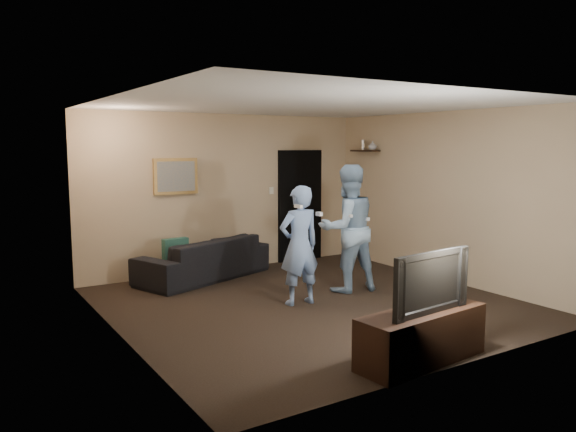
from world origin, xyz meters
TOP-DOWN VIEW (x-y plane):
  - ground at (0.00, 0.00)m, footprint 5.00×5.00m
  - ceiling at (0.00, 0.00)m, footprint 5.00×5.00m
  - wall_back at (0.00, 2.50)m, footprint 5.00×0.04m
  - wall_front at (0.00, -2.50)m, footprint 5.00×0.04m
  - wall_left at (-2.50, 0.00)m, footprint 0.04×5.00m
  - wall_right at (2.50, 0.00)m, footprint 0.04×5.00m
  - sofa at (-0.63, 2.07)m, footprint 2.37×1.57m
  - throw_pillow at (-1.08, 2.07)m, footprint 0.41×0.17m
  - painting_frame at (-0.90, 2.48)m, footprint 0.72×0.05m
  - painting_canvas at (-0.90, 2.45)m, footprint 0.62×0.01m
  - doorway at (1.45, 2.47)m, footprint 0.90×0.06m
  - light_switch at (0.85, 2.48)m, footprint 0.08×0.02m
  - wall_shelf at (2.39, 1.80)m, footprint 0.20×0.60m
  - shelf_vase at (2.39, 1.60)m, footprint 0.17×0.17m
  - shelf_figurine at (2.39, 1.86)m, footprint 0.06×0.06m
  - tv_console at (-0.23, -2.23)m, footprint 1.46×0.59m
  - television at (-0.23, -2.23)m, footprint 1.04×0.23m
  - wii_player_left at (-0.14, 0.07)m, footprint 0.59×0.49m
  - wii_player_right at (0.82, 0.28)m, footprint 0.97×0.81m

SIDE VIEW (x-z plane):
  - ground at x=0.00m, z-range 0.00..0.00m
  - tv_console at x=-0.23m, z-range 0.00..0.50m
  - sofa at x=-0.63m, z-range 0.00..0.64m
  - throw_pillow at x=-1.08m, z-range 0.28..0.68m
  - wii_player_left at x=-0.14m, z-range 0.00..1.57m
  - television at x=-0.23m, z-range 0.50..1.10m
  - wii_player_right at x=0.82m, z-range 0.00..1.82m
  - doorway at x=1.45m, z-range 0.00..2.00m
  - wall_back at x=0.00m, z-range 0.00..2.60m
  - wall_front at x=0.00m, z-range 0.00..2.60m
  - wall_left at x=-2.50m, z-range 0.00..2.60m
  - wall_right at x=2.50m, z-range 0.00..2.60m
  - light_switch at x=0.85m, z-range 1.24..1.36m
  - painting_frame at x=-0.90m, z-range 1.32..1.89m
  - painting_canvas at x=-0.90m, z-range 1.37..1.83m
  - wall_shelf at x=2.39m, z-range 1.98..2.00m
  - shelf_vase at x=2.39m, z-range 2.00..2.16m
  - shelf_figurine at x=2.39m, z-range 2.00..2.18m
  - ceiling at x=0.00m, z-range 2.58..2.62m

